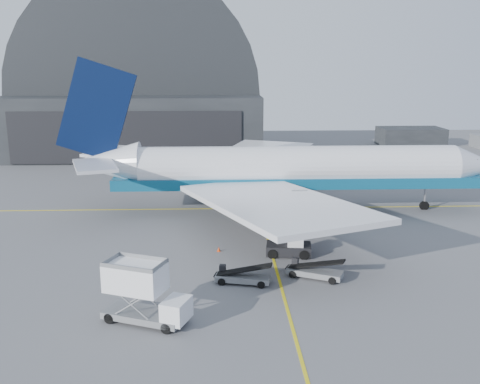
{
  "coord_description": "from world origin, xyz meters",
  "views": [
    {
      "loc": [
        -5.05,
        -46.15,
        18.27
      ],
      "look_at": [
        -2.85,
        10.44,
        4.5
      ],
      "focal_mm": 40.0,
      "sensor_mm": 36.0,
      "label": 1
    }
  ],
  "objects_px": {
    "pushback_tug": "(290,248)",
    "belt_loader_a": "(242,277)",
    "airliner": "(280,170)",
    "belt_loader_b": "(314,271)",
    "catering_truck": "(143,293)"
  },
  "relations": [
    {
      "from": "airliner",
      "to": "belt_loader_b",
      "type": "xyz_separation_m",
      "value": [
        0.59,
        -21.57,
        -4.73
      ]
    },
    {
      "from": "airliner",
      "to": "belt_loader_a",
      "type": "relative_size",
      "value": 10.8
    },
    {
      "from": "airliner",
      "to": "belt_loader_a",
      "type": "height_order",
      "value": "airliner"
    },
    {
      "from": "pushback_tug",
      "to": "belt_loader_a",
      "type": "relative_size",
      "value": 0.91
    },
    {
      "from": "belt_loader_a",
      "to": "airliner",
      "type": "bearing_deg",
      "value": 88.39
    },
    {
      "from": "airliner",
      "to": "catering_truck",
      "type": "height_order",
      "value": "airliner"
    },
    {
      "from": "belt_loader_b",
      "to": "pushback_tug",
      "type": "bearing_deg",
      "value": 128.45
    },
    {
      "from": "catering_truck",
      "to": "belt_loader_a",
      "type": "relative_size",
      "value": 1.34
    },
    {
      "from": "catering_truck",
      "to": "pushback_tug",
      "type": "relative_size",
      "value": 1.47
    },
    {
      "from": "catering_truck",
      "to": "belt_loader_a",
      "type": "distance_m",
      "value": 10.09
    },
    {
      "from": "pushback_tug",
      "to": "catering_truck",
      "type": "bearing_deg",
      "value": -125.53
    },
    {
      "from": "belt_loader_a",
      "to": "belt_loader_b",
      "type": "height_order",
      "value": "belt_loader_b"
    },
    {
      "from": "airliner",
      "to": "belt_loader_a",
      "type": "xyz_separation_m",
      "value": [
        -5.7,
        -22.5,
        -4.75
      ]
    },
    {
      "from": "belt_loader_a",
      "to": "pushback_tug",
      "type": "bearing_deg",
      "value": 66.21
    },
    {
      "from": "pushback_tug",
      "to": "belt_loader_a",
      "type": "xyz_separation_m",
      "value": [
        -4.93,
        -6.68,
        -0.17
      ]
    }
  ]
}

